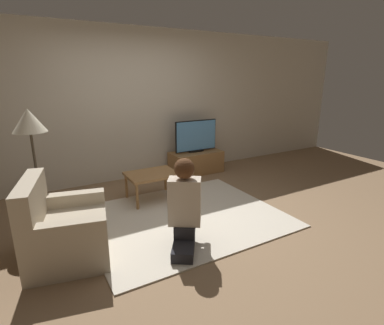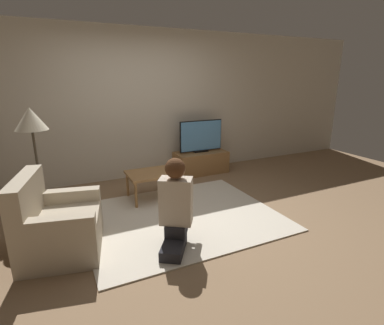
# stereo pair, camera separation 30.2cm
# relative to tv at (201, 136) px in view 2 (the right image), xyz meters

# --- Properties ---
(ground_plane) EXTENTS (10.00, 10.00, 0.00)m
(ground_plane) POSITION_rel_tv_xyz_m (-1.10, -1.58, -0.71)
(ground_plane) COLOR #896B4C
(wall_back) EXTENTS (10.00, 0.06, 2.60)m
(wall_back) POSITION_rel_tv_xyz_m (-1.10, 0.35, 0.59)
(wall_back) COLOR beige
(wall_back) RESTS_ON ground_plane
(rug) EXTENTS (2.45, 2.02, 0.02)m
(rug) POSITION_rel_tv_xyz_m (-1.10, -1.58, -0.71)
(rug) COLOR beige
(rug) RESTS_ON ground_plane
(tv_stand) EXTENTS (0.99, 0.48, 0.41)m
(tv_stand) POSITION_rel_tv_xyz_m (0.00, -0.00, -0.51)
(tv_stand) COLOR olive
(tv_stand) RESTS_ON ground_plane
(tv) EXTENTS (0.86, 0.08, 0.60)m
(tv) POSITION_rel_tv_xyz_m (0.00, 0.00, 0.00)
(tv) COLOR black
(tv) RESTS_ON tv_stand
(coffee_table) EXTENTS (0.73, 0.56, 0.42)m
(coffee_table) POSITION_rel_tv_xyz_m (-1.24, -0.83, -0.34)
(coffee_table) COLOR olive
(coffee_table) RESTS_ON ground_plane
(floor_lamp) EXTENTS (0.38, 0.38, 1.44)m
(floor_lamp) POSITION_rel_tv_xyz_m (-2.73, -0.81, 0.50)
(floor_lamp) COLOR #4C4233
(floor_lamp) RESTS_ON ground_plane
(armchair) EXTENTS (0.92, 1.00, 0.85)m
(armchair) POSITION_rel_tv_xyz_m (-2.59, -1.76, -0.43)
(armchair) COLOR #B7A88E
(armchair) RESTS_ON ground_plane
(person_kneeling) EXTENTS (0.64, 0.79, 0.98)m
(person_kneeling) POSITION_rel_tv_xyz_m (-1.43, -2.19, -0.20)
(person_kneeling) COLOR #232328
(person_kneeling) RESTS_ON rug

